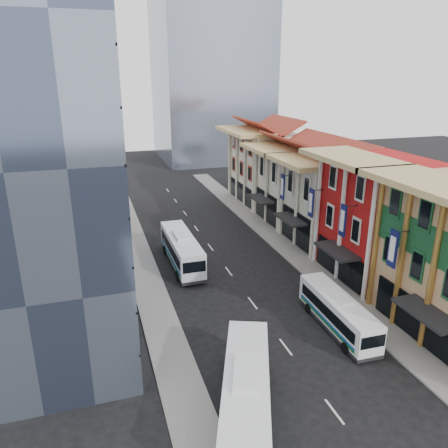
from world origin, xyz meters
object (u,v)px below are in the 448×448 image
object	(u,v)px
office_tower	(30,138)
bus_left_far	(182,249)
bus_right	(338,312)
bus_left_near	(246,396)

from	to	relation	value
office_tower	bus_left_far	xyz separation A→B (m)	(12.73, 6.17, -13.21)
office_tower	bus_right	xyz separation A→B (m)	(22.02, -9.90, -13.47)
bus_left_near	bus_right	size ratio (longest dim) A/B	1.21
office_tower	bus_left_near	xyz separation A→B (m)	(11.50, -17.15, -13.15)
bus_left_near	bus_right	distance (m)	12.78
bus_left_near	bus_left_far	size ratio (longest dim) A/B	1.04
bus_right	bus_left_far	bearing A→B (deg)	121.12
office_tower	bus_right	distance (m)	27.65
bus_left_far	office_tower	bearing A→B (deg)	-154.46
office_tower	bus_left_near	bearing A→B (deg)	-56.15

